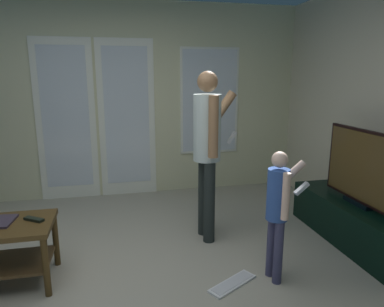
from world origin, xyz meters
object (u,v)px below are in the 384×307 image
at_px(flat_screen_tv, 361,168).
at_px(person_adult, 208,142).
at_px(loose_keyboard, 232,284).
at_px(tv_stand, 355,225).
at_px(person_child, 278,205).
at_px(tv_remote_black, 34,219).

distance_m(flat_screen_tv, person_adult, 1.46).
bearing_deg(loose_keyboard, person_adult, 88.93).
distance_m(tv_stand, flat_screen_tv, 0.57).
relative_size(tv_stand, person_child, 1.51).
relative_size(tv_stand, person_adult, 0.96).
relative_size(tv_stand, loose_keyboard, 3.60).
distance_m(tv_stand, loose_keyboard, 1.46).
height_order(person_adult, tv_remote_black, person_adult).
bearing_deg(flat_screen_tv, person_child, -159.39).
xyz_separation_m(flat_screen_tv, person_adult, (-1.37, 0.46, 0.22)).
bearing_deg(flat_screen_tv, loose_keyboard, -163.95).
relative_size(tv_stand, tv_remote_black, 9.46).
distance_m(flat_screen_tv, tv_remote_black, 2.91).
bearing_deg(loose_keyboard, tv_remote_black, 164.43).
xyz_separation_m(tv_stand, person_adult, (-1.37, 0.46, 0.79)).
height_order(tv_stand, loose_keyboard, tv_stand).
xyz_separation_m(flat_screen_tv, loose_keyboard, (-1.39, -0.40, -0.77)).
relative_size(flat_screen_tv, tv_remote_black, 5.64).
height_order(flat_screen_tv, tv_remote_black, flat_screen_tv).
distance_m(person_adult, person_child, 0.98).
distance_m(loose_keyboard, tv_remote_black, 1.65).
xyz_separation_m(person_adult, loose_keyboard, (-0.02, -0.86, -0.99)).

